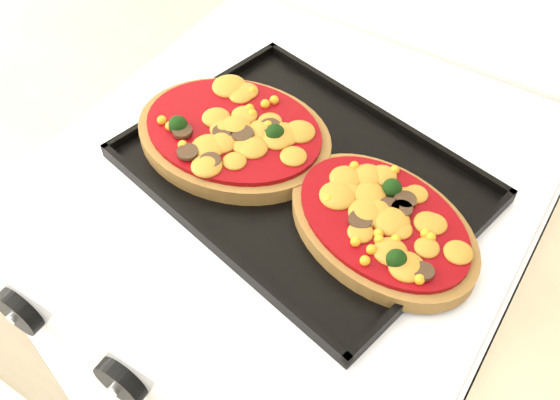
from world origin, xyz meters
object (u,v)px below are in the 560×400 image
Objects in this scene: stove at (292,332)px; baking_tray at (302,173)px; pizza_left at (233,133)px; pizza_right at (382,223)px.

baking_tray reaches higher than stove.
stove is 3.55× the size of pizza_left.
pizza_left reaches higher than pizza_right.
baking_tray is 0.10m from pizza_left.
stove is 0.47m from baking_tray.
pizza_left reaches higher than stove.
baking_tray is 1.72× the size of pizza_right.
pizza_right is (0.22, -0.03, -0.00)m from pizza_left.
baking_tray is at bearing 0.93° from pizza_left.
baking_tray is 0.13m from pizza_right.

